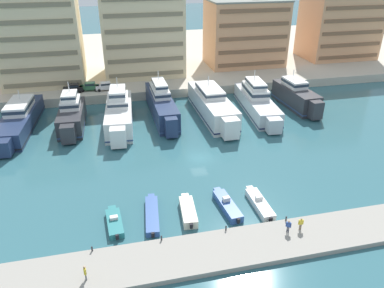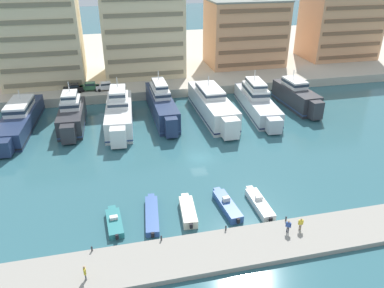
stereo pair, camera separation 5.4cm
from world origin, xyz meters
name	(u,v)px [view 2 (the right image)]	position (x,y,z in m)	size (l,w,h in m)	color
ground_plane	(199,158)	(0.00, 0.00, 0.00)	(400.00, 400.00, 0.00)	#336670
quay_promenade	(149,57)	(0.00, 62.92, 0.96)	(180.00, 70.00, 1.93)	beige
pier_dock	(246,246)	(0.00, -20.82, 0.30)	(120.00, 6.00, 0.60)	#9E998E
yacht_navy_far_left	(19,119)	(-29.24, 18.22, 1.88)	(6.23, 22.99, 6.48)	navy
yacht_charcoal_left	(72,115)	(-19.96, 16.93, 2.32)	(4.74, 15.67, 8.06)	#333338
yacht_white_mid_left	(119,113)	(-11.38, 15.81, 2.45)	(6.00, 20.30, 8.46)	white
yacht_navy_center_left	(162,104)	(-3.04, 18.40, 2.52)	(3.98, 21.83, 8.41)	navy
yacht_white_center	(212,105)	(6.65, 16.07, 2.29)	(5.24, 23.20, 7.19)	white
yacht_silver_center_right	(257,101)	(16.05, 16.34, 2.19)	(6.39, 22.56, 7.83)	silver
yacht_charcoal_mid_right	(296,96)	(25.00, 16.89, 2.34)	(4.75, 16.29, 7.40)	#333338
motorboat_teal_far_left	(114,222)	(-13.78, -13.52, 0.39)	(2.00, 6.05, 1.11)	teal
motorboat_blue_left	(152,215)	(-9.25, -13.07, 0.37)	(2.31, 8.12, 0.82)	#33569E
motorboat_cream_mid_left	(188,211)	(-4.86, -13.56, 0.52)	(2.17, 6.44, 1.04)	beige
motorboat_blue_center_left	(227,205)	(0.21, -13.43, 0.49)	(2.17, 7.24, 1.49)	#33569E
motorboat_white_center	(259,203)	(4.34, -14.01, 0.46)	(1.67, 7.21, 1.37)	white
car_black_far_left	(73,88)	(-20.23, 31.34, 2.90)	(4.10, 1.93, 1.80)	black
car_green_left	(90,86)	(-16.77, 31.68, 2.90)	(4.22, 2.18, 1.80)	#2D6642
car_white_mid_left	(105,86)	(-13.45, 31.10, 2.90)	(4.12, 1.96, 1.80)	white
apartment_block_left	(42,37)	(-26.45, 41.92, 11.88)	(17.71, 17.39, 21.80)	beige
apartment_block_mid_left	(142,32)	(-3.68, 42.11, 12.10)	(19.33, 12.96, 22.22)	beige
apartment_block_center_left	(245,32)	(23.62, 44.99, 10.30)	(20.00, 12.80, 18.62)	tan
apartment_block_center	(341,16)	(52.26, 46.52, 13.33)	(19.91, 13.41, 24.69)	tan
pedestrian_near_edge	(301,223)	(6.84, -19.94, 1.55)	(0.62, 0.26, 1.61)	#7A6B56
pedestrian_mid_deck	(85,272)	(-16.85, -21.95, 1.62)	(0.30, 0.66, 1.73)	#4C515B
pedestrian_far_side	(288,226)	(5.27, -20.02, 1.55)	(0.52, 0.43, 1.60)	#282D3D
bollard_west	(92,248)	(-16.30, -18.07, 0.92)	(0.20, 0.20, 0.61)	#2D2D33
bollard_west_mid	(161,238)	(-8.86, -18.07, 0.92)	(0.20, 0.20, 0.61)	#2D2D33
bollard_east_mid	(226,228)	(-1.43, -18.07, 0.92)	(0.20, 0.20, 0.61)	#2D2D33
bollard_east	(286,218)	(6.01, -18.07, 0.92)	(0.20, 0.20, 0.61)	#2D2D33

